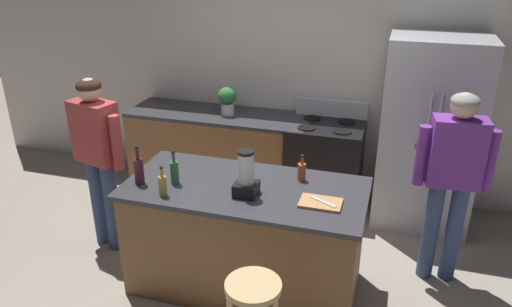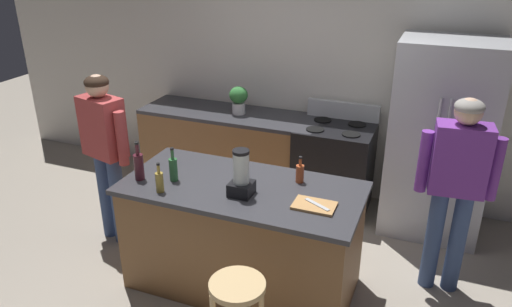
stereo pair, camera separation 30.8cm
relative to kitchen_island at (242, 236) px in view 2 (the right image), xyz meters
The scene contains 17 objects.
ground_plane 0.46m from the kitchen_island, ahead, with size 14.00×14.00×0.00m, color #9E9384.
back_wall 2.14m from the kitchen_island, 90.00° to the left, with size 8.00×0.10×2.70m, color silver.
kitchen_island is the anchor object (origin of this frame).
back_counter_run 1.74m from the kitchen_island, 117.30° to the left, with size 2.00×0.64×0.92m.
refrigerator 2.09m from the kitchen_island, 47.57° to the left, with size 0.90×0.73×1.88m.
stove_range 1.57m from the kitchen_island, 75.76° to the left, with size 0.76×0.65×1.10m.
person_by_island_left 1.52m from the kitchen_island, behind, with size 0.59×0.32×1.61m.
person_by_sink_right 1.71m from the kitchen_island, 20.48° to the left, with size 0.60×0.26×1.64m.
bar_stool 0.89m from the kitchen_island, 68.76° to the right, with size 0.36×0.36×0.70m.
potted_plant 1.81m from the kitchen_island, 114.22° to the left, with size 0.20×0.20×0.30m.
blender_appliance 0.63m from the kitchen_island, 67.31° to the right, with size 0.17×0.17×0.36m.
bottle_vinegar 0.82m from the kitchen_island, 149.92° to the right, with size 0.06×0.06×0.24m.
bottle_cooking_sauce 0.70m from the kitchen_island, 30.50° to the left, with size 0.06×0.06×0.22m.
bottle_olive_oil 0.78m from the kitchen_island, 168.93° to the right, with size 0.07×0.07×0.28m.
bottle_wine 1.00m from the kitchen_island, 166.73° to the right, with size 0.08×0.08×0.32m.
cutting_board 0.77m from the kitchen_island, ahead, with size 0.30×0.20×0.02m, color #B7844C.
chef_knife 0.80m from the kitchen_island, ahead, with size 0.22×0.03×0.01m, color #B7BABF.
Camera 2 is at (1.33, -3.06, 2.67)m, focal length 34.32 mm.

